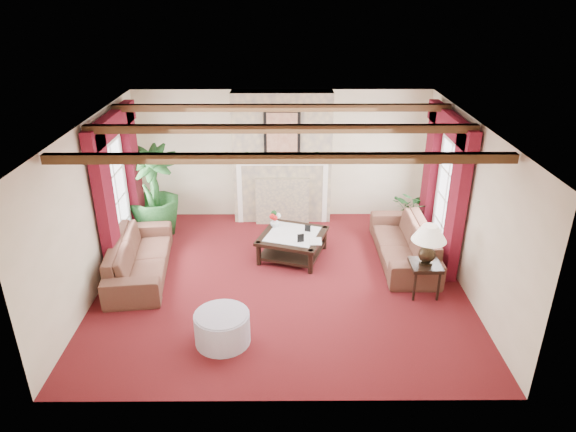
{
  "coord_description": "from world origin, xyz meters",
  "views": [
    {
      "loc": [
        0.06,
        -7.47,
        4.63
      ],
      "look_at": [
        0.11,
        0.4,
        1.03
      ],
      "focal_mm": 32.0,
      "sensor_mm": 36.0,
      "label": 1
    }
  ],
  "objects_px": {
    "sofa_left": "(139,251)",
    "potted_palm": "(155,210)",
    "side_table": "(424,279)",
    "sofa_right": "(405,237)",
    "coffee_table": "(293,245)",
    "ottoman": "(222,328)"
  },
  "relations": [
    {
      "from": "potted_palm",
      "to": "sofa_right",
      "type": "bearing_deg",
      "value": -13.21
    },
    {
      "from": "coffee_table",
      "to": "sofa_right",
      "type": "bearing_deg",
      "value": 15.44
    },
    {
      "from": "sofa_right",
      "to": "coffee_table",
      "type": "bearing_deg",
      "value": -92.75
    },
    {
      "from": "side_table",
      "to": "ottoman",
      "type": "distance_m",
      "value": 3.34
    },
    {
      "from": "sofa_left",
      "to": "potted_palm",
      "type": "relative_size",
      "value": 1.26
    },
    {
      "from": "sofa_left",
      "to": "potted_palm",
      "type": "distance_m",
      "value": 1.61
    },
    {
      "from": "sofa_right",
      "to": "side_table",
      "type": "height_order",
      "value": "sofa_right"
    },
    {
      "from": "sofa_right",
      "to": "ottoman",
      "type": "xyz_separation_m",
      "value": [
        -3.03,
        -2.36,
        -0.22
      ]
    },
    {
      "from": "potted_palm",
      "to": "coffee_table",
      "type": "xyz_separation_m",
      "value": [
        2.72,
        -1.0,
        -0.27
      ]
    },
    {
      "from": "side_table",
      "to": "sofa_right",
      "type": "bearing_deg",
      "value": 93.98
    },
    {
      "from": "sofa_right",
      "to": "coffee_table",
      "type": "distance_m",
      "value": 2.03
    },
    {
      "from": "sofa_left",
      "to": "side_table",
      "type": "xyz_separation_m",
      "value": [
        4.73,
        -0.66,
        -0.17
      ]
    },
    {
      "from": "sofa_right",
      "to": "side_table",
      "type": "bearing_deg",
      "value": 4.31
    },
    {
      "from": "potted_palm",
      "to": "coffee_table",
      "type": "height_order",
      "value": "potted_palm"
    },
    {
      "from": "coffee_table",
      "to": "ottoman",
      "type": "bearing_deg",
      "value": -93.85
    },
    {
      "from": "sofa_right",
      "to": "ottoman",
      "type": "distance_m",
      "value": 3.85
    },
    {
      "from": "potted_palm",
      "to": "ottoman",
      "type": "relative_size",
      "value": 2.39
    },
    {
      "from": "ottoman",
      "to": "coffee_table",
      "type": "bearing_deg",
      "value": 67.63
    },
    {
      "from": "coffee_table",
      "to": "side_table",
      "type": "bearing_deg",
      "value": -12.54
    },
    {
      "from": "sofa_left",
      "to": "coffee_table",
      "type": "relative_size",
      "value": 2.13
    },
    {
      "from": "sofa_left",
      "to": "sofa_right",
      "type": "height_order",
      "value": "sofa_left"
    },
    {
      "from": "sofa_left",
      "to": "sofa_right",
      "type": "distance_m",
      "value": 4.68
    }
  ]
}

